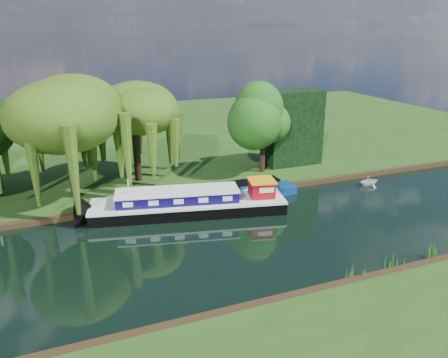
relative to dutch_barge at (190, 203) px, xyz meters
name	(u,v)px	position (x,y,z in m)	size (l,w,h in m)	color
ground	(150,255)	(-4.74, -5.92, -0.85)	(120.00, 120.00, 0.00)	black
far_bank	(96,139)	(-4.74, 28.08, -0.62)	(120.00, 52.00, 0.45)	#1F3D10
dutch_barge	(190,203)	(0.00, 0.00, 0.00)	(16.56, 6.95, 3.41)	black
narrowboat	(236,193)	(4.78, 1.37, -0.24)	(11.63, 2.05, 1.69)	navy
white_cruiser	(369,185)	(18.43, -0.03, -0.85)	(1.81, 2.10, 1.11)	silver
willow_left	(66,115)	(-8.81, 6.46, 6.95)	(8.44, 8.44, 10.11)	black
willow_right	(134,117)	(-2.68, 8.67, 5.88)	(7.06, 7.06, 8.61)	black
tree_far_right	(263,119)	(9.94, 6.62, 5.13)	(4.90, 4.90, 8.02)	black
conifer_hedge	(293,128)	(14.26, 8.08, 3.60)	(6.00, 3.00, 8.00)	black
lamppost	(128,175)	(-4.24, 4.58, 1.57)	(0.36, 0.36, 2.56)	silver
mooring_posts	(122,201)	(-5.24, 2.48, 0.10)	(19.16, 0.16, 1.00)	silver
reeds_near	(294,285)	(2.14, -13.50, -0.30)	(33.70, 1.50, 1.10)	#1F5316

